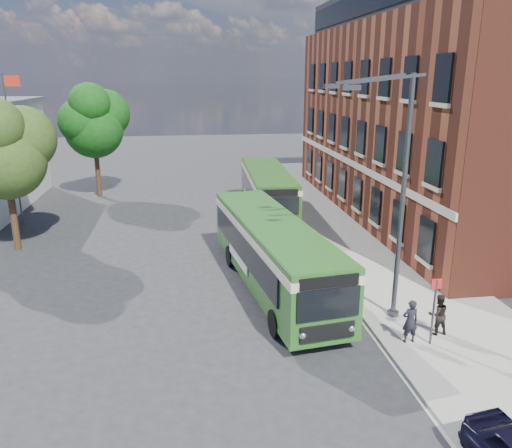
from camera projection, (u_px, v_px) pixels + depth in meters
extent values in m
plane|color=#29292C|center=(251.00, 304.00, 20.23)|extent=(120.00, 120.00, 0.00)
cube|color=gray|center=(353.00, 235.00, 28.75)|extent=(6.00, 48.00, 0.15)
cube|color=beige|center=(301.00, 238.00, 28.35)|extent=(0.12, 48.00, 0.01)
cube|color=maroon|center=(443.00, 123.00, 31.79)|extent=(12.00, 26.00, 12.00)
cube|color=beige|center=(350.00, 162.00, 31.66)|extent=(0.12, 26.00, 0.35)
cube|color=black|center=(456.00, 2.00, 29.76)|extent=(10.80, 24.80, 2.20)
cube|color=black|center=(369.00, 0.00, 29.02)|extent=(0.08, 24.00, 1.40)
cylinder|color=#3C3E41|center=(13.00, 153.00, 29.57)|extent=(0.10, 0.10, 9.00)
cube|color=red|center=(11.00, 81.00, 28.46)|extent=(0.90, 0.02, 0.60)
cylinder|color=#3C3E41|center=(393.00, 315.00, 19.00)|extent=(0.44, 0.44, 0.30)
cylinder|color=#3C3E41|center=(402.00, 204.00, 17.75)|extent=(0.18, 0.18, 9.00)
cube|color=#3C3E41|center=(385.00, 79.00, 15.78)|extent=(2.58, 0.46, 0.37)
cube|color=#3C3E41|center=(371.00, 79.00, 16.92)|extent=(2.58, 0.46, 0.37)
cube|color=#3C3E41|center=(352.00, 88.00, 15.23)|extent=(0.55, 0.22, 0.16)
cube|color=#3C3E41|center=(331.00, 86.00, 17.28)|extent=(0.55, 0.22, 0.16)
cylinder|color=#3C3E41|center=(433.00, 314.00, 16.65)|extent=(0.08, 0.08, 2.50)
cube|color=red|center=(436.00, 284.00, 16.34)|extent=(0.35, 0.04, 0.35)
cube|color=#2B6423|center=(273.00, 249.00, 21.30)|extent=(4.02, 11.92, 2.45)
cube|color=#2B6423|center=(272.00, 277.00, 21.66)|extent=(4.06, 11.96, 0.14)
cube|color=black|center=(242.00, 247.00, 21.21)|extent=(1.38, 9.82, 1.10)
cube|color=black|center=(298.00, 242.00, 21.87)|extent=(1.38, 9.82, 1.10)
cube|color=#F2E6C7|center=(273.00, 231.00, 21.06)|extent=(4.08, 11.99, 0.32)
cube|color=#2B6423|center=(273.00, 223.00, 20.96)|extent=(3.90, 11.81, 0.12)
cube|color=black|center=(328.00, 304.00, 15.83)|extent=(2.14, 0.36, 1.05)
cube|color=black|center=(330.00, 282.00, 15.60)|extent=(1.99, 0.34, 0.38)
cube|color=black|center=(327.00, 332.00, 16.10)|extent=(1.89, 0.33, 0.55)
sphere|color=silver|center=(302.00, 335.00, 15.90)|extent=(0.26, 0.26, 0.26)
sphere|color=silver|center=(351.00, 328.00, 16.34)|extent=(0.26, 0.26, 0.26)
cube|color=black|center=(240.00, 210.00, 26.65)|extent=(1.99, 0.34, 0.90)
cube|color=white|center=(238.00, 258.00, 22.06)|extent=(0.46, 3.18, 0.45)
cylinder|color=black|center=(275.00, 323.00, 17.63)|extent=(0.41, 1.03, 1.00)
cylinder|color=black|center=(336.00, 315.00, 18.23)|extent=(0.41, 1.03, 1.00)
cylinder|color=black|center=(231.00, 256.00, 24.17)|extent=(0.41, 1.03, 1.00)
cylinder|color=black|center=(276.00, 252.00, 24.77)|extent=(0.41, 1.03, 1.00)
cube|color=#265817|center=(267.00, 188.00, 32.72)|extent=(2.84, 10.55, 2.45)
cube|color=#265817|center=(267.00, 207.00, 33.09)|extent=(2.88, 10.59, 0.14)
cube|color=black|center=(248.00, 186.00, 32.84)|extent=(0.36, 8.67, 1.10)
cube|color=black|center=(286.00, 185.00, 33.10)|extent=(0.36, 8.67, 1.10)
cube|color=beige|center=(268.00, 176.00, 32.48)|extent=(2.90, 10.61, 0.32)
cube|color=#265817|center=(268.00, 171.00, 32.38)|extent=(2.74, 10.45, 0.12)
cube|color=black|center=(280.00, 206.00, 27.66)|extent=(2.15, 0.15, 1.05)
cube|color=black|center=(280.00, 193.00, 27.43)|extent=(2.00, 0.15, 0.38)
cube|color=black|center=(280.00, 223.00, 27.93)|extent=(1.90, 0.14, 0.55)
sphere|color=silver|center=(265.00, 224.00, 27.86)|extent=(0.26, 0.26, 0.26)
sphere|color=silver|center=(295.00, 223.00, 28.04)|extent=(0.26, 0.26, 0.26)
cube|color=black|center=(258.00, 170.00, 37.67)|extent=(2.00, 0.15, 0.90)
cube|color=white|center=(247.00, 195.00, 33.72)|extent=(0.14, 3.20, 0.45)
cylinder|color=black|center=(255.00, 222.00, 29.69)|extent=(0.31, 1.01, 1.00)
cylinder|color=black|center=(294.00, 221.00, 29.94)|extent=(0.31, 1.01, 1.00)
cylinder|color=black|center=(246.00, 199.00, 35.28)|extent=(0.31, 1.01, 1.00)
cylinder|color=black|center=(279.00, 198.00, 35.53)|extent=(0.31, 1.01, 1.00)
imported|color=black|center=(410.00, 321.00, 16.87)|extent=(0.58, 0.39, 1.55)
imported|color=black|center=(438.00, 314.00, 17.43)|extent=(0.73, 0.58, 1.48)
cylinder|color=#341E13|center=(14.00, 219.00, 26.12)|extent=(0.36, 0.36, 3.39)
sphere|color=#304919|center=(5.00, 160.00, 25.23)|extent=(4.00, 4.00, 4.00)
sphere|color=#304919|center=(22.00, 139.00, 25.64)|extent=(3.39, 3.39, 3.39)
cylinder|color=#341E13|center=(98.00, 173.00, 37.72)|extent=(0.36, 0.36, 3.61)
sphere|color=#134411|center=(94.00, 129.00, 36.78)|extent=(4.26, 4.26, 4.26)
sphere|color=#134411|center=(105.00, 114.00, 37.21)|extent=(3.61, 3.61, 3.61)
sphere|color=#134411|center=(81.00, 121.00, 35.95)|extent=(3.28, 3.28, 3.28)
sphere|color=#134411|center=(89.00, 104.00, 35.46)|extent=(2.95, 2.95, 2.95)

